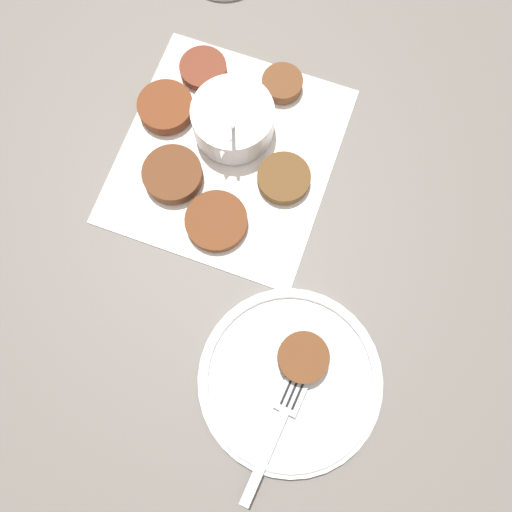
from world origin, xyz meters
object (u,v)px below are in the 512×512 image
at_px(sauce_bowl, 235,122).
at_px(fritter_on_plate, 303,357).
at_px(serving_plate, 290,380).
at_px(fork, 283,413).

height_order(sauce_bowl, fritter_on_plate, sauce_bowl).
distance_m(serving_plate, fritter_on_plate, 0.04).
relative_size(sauce_bowl, fritter_on_plate, 1.96).
height_order(fritter_on_plate, fork, fritter_on_plate).
height_order(serving_plate, fritter_on_plate, fritter_on_plate).
height_order(serving_plate, fork, fork).
relative_size(sauce_bowl, fork, 0.67).
distance_m(sauce_bowl, serving_plate, 0.34).
bearing_deg(sauce_bowl, serving_plate, 24.24).
relative_size(serving_plate, fork, 1.25).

